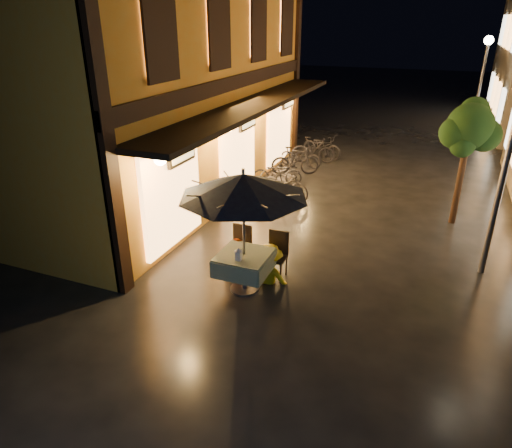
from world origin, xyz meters
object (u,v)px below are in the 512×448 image
at_px(table_lantern, 239,253).
at_px(person_yellow, 269,246).
at_px(bicycle_0, 265,195).
at_px(cafe_table, 244,263).
at_px(person_orange, 235,240).
at_px(patio_umbrella, 243,186).

distance_m(table_lantern, person_yellow, 0.84).
bearing_deg(bicycle_0, table_lantern, -144.73).
xyz_separation_m(cafe_table, person_orange, (-0.41, 0.50, 0.18)).
bearing_deg(bicycle_0, patio_umbrella, -143.84).
bearing_deg(person_yellow, bicycle_0, -72.44).
height_order(table_lantern, bicycle_0, table_lantern).
distance_m(cafe_table, person_yellow, 0.62).
relative_size(person_yellow, bicycle_0, 0.96).
bearing_deg(person_orange, bicycle_0, -79.16).
distance_m(patio_umbrella, table_lantern, 1.26).
bearing_deg(cafe_table, bicycle_0, 105.55).
height_order(person_yellow, bicycle_0, person_yellow).
distance_m(patio_umbrella, bicycle_0, 4.51).
bearing_deg(patio_umbrella, bicycle_0, 105.55).
bearing_deg(cafe_table, person_yellow, 57.55).
bearing_deg(bicycle_0, person_yellow, -137.13).
xyz_separation_m(table_lantern, person_orange, (-0.41, 0.76, -0.15)).
relative_size(cafe_table, patio_umbrella, 0.40).
bearing_deg(table_lantern, cafe_table, 90.00).
xyz_separation_m(patio_umbrella, table_lantern, (-0.00, -0.25, -1.23)).
xyz_separation_m(patio_umbrella, person_orange, (-0.41, 0.50, -1.38)).
bearing_deg(bicycle_0, cafe_table, -143.84).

